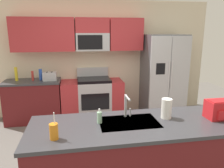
# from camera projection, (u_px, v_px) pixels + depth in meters

# --- Properties ---
(ground_plane) EXTENTS (9.00, 9.00, 0.00)m
(ground_plane) POSITION_uv_depth(u_px,v_px,m) (117.00, 159.00, 3.33)
(ground_plane) COLOR #66605B
(ground_plane) RESTS_ON ground
(kitchen_wall_unit) EXTENTS (5.20, 0.43, 2.60)m
(kitchen_wall_unit) POSITION_uv_depth(u_px,v_px,m) (93.00, 51.00, 4.95)
(kitchen_wall_unit) COLOR beige
(kitchen_wall_unit) RESTS_ON ground
(back_counter) EXTENTS (1.17, 0.63, 0.90)m
(back_counter) POSITION_uv_depth(u_px,v_px,m) (34.00, 101.00, 4.70)
(back_counter) COLOR maroon
(back_counter) RESTS_ON ground
(range_oven) EXTENTS (1.36, 0.61, 1.10)m
(range_oven) POSITION_uv_depth(u_px,v_px,m) (92.00, 98.00, 4.92)
(range_oven) COLOR #B7BABF
(range_oven) RESTS_ON ground
(refrigerator) EXTENTS (0.90, 0.76, 1.85)m
(refrigerator) POSITION_uv_depth(u_px,v_px,m) (163.00, 75.00, 5.01)
(refrigerator) COLOR #4C4F54
(refrigerator) RESTS_ON ground
(island_counter) EXTENTS (2.47, 0.87, 0.90)m
(island_counter) POSITION_uv_depth(u_px,v_px,m) (137.00, 158.00, 2.57)
(island_counter) COLOR maroon
(island_counter) RESTS_ON ground
(toaster) EXTENTS (0.28, 0.16, 0.18)m
(toaster) POSITION_uv_depth(u_px,v_px,m) (50.00, 76.00, 4.58)
(toaster) COLOR #B7BABF
(toaster) RESTS_ON back_counter
(pepper_mill) EXTENTS (0.05, 0.05, 0.20)m
(pepper_mill) POSITION_uv_depth(u_px,v_px,m) (33.00, 76.00, 4.57)
(pepper_mill) COLOR #B2332D
(pepper_mill) RESTS_ON back_counter
(bottle_blue) EXTENTS (0.07, 0.07, 0.24)m
(bottle_blue) POSITION_uv_depth(u_px,v_px,m) (41.00, 75.00, 4.61)
(bottle_blue) COLOR blue
(bottle_blue) RESTS_ON back_counter
(bottle_yellow) EXTENTS (0.06, 0.06, 0.29)m
(bottle_yellow) POSITION_uv_depth(u_px,v_px,m) (16.00, 74.00, 4.55)
(bottle_yellow) COLOR yellow
(bottle_yellow) RESTS_ON back_counter
(sink_faucet) EXTENTS (0.08, 0.21, 0.28)m
(sink_faucet) POSITION_uv_depth(u_px,v_px,m) (127.00, 104.00, 2.59)
(sink_faucet) COLOR #B7BABF
(sink_faucet) RESTS_ON island_counter
(drink_cup_orange) EXTENTS (0.08, 0.08, 0.28)m
(drink_cup_orange) POSITION_uv_depth(u_px,v_px,m) (54.00, 131.00, 2.08)
(drink_cup_orange) COLOR orange
(drink_cup_orange) RESTS_ON island_counter
(soap_dispenser) EXTENTS (0.06, 0.06, 0.17)m
(soap_dispenser) POSITION_uv_depth(u_px,v_px,m) (99.00, 117.00, 2.46)
(soap_dispenser) COLOR #A5D8B2
(soap_dispenser) RESTS_ON island_counter
(paper_towel_roll) EXTENTS (0.12, 0.12, 0.24)m
(paper_towel_roll) POSITION_uv_depth(u_px,v_px,m) (166.00, 108.00, 2.59)
(paper_towel_roll) COLOR white
(paper_towel_roll) RESTS_ON island_counter
(backpack) EXTENTS (0.32, 0.22, 0.23)m
(backpack) POSITION_uv_depth(u_px,v_px,m) (220.00, 109.00, 2.58)
(backpack) COLOR red
(backpack) RESTS_ON island_counter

